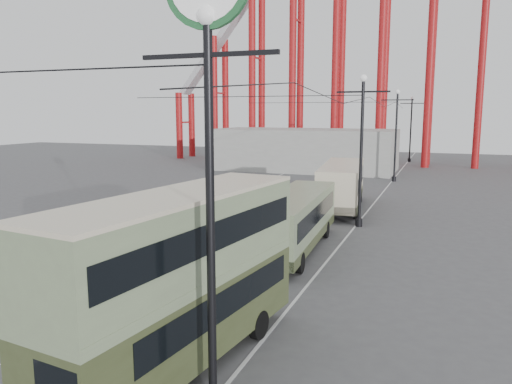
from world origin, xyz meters
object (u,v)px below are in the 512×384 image
at_px(single_decker_cream, 342,184).
at_px(pedestrian, 225,257).
at_px(double_decker_bus, 181,272).
at_px(single_decker_green, 295,219).
at_px(lamp_post_near, 208,76).

distance_m(single_decker_cream, pedestrian, 17.36).
distance_m(double_decker_bus, single_decker_cream, 24.70).
bearing_deg(double_decker_bus, pedestrian, 112.87).
bearing_deg(single_decker_green, pedestrian, -110.42).
bearing_deg(single_decker_cream, pedestrian, -102.33).
bearing_deg(lamp_post_near, double_decker_bus, 136.55).
xyz_separation_m(single_decker_green, pedestrian, (-1.62, -5.20, -0.74)).
bearing_deg(single_decker_green, single_decker_cream, 86.77).
height_order(lamp_post_near, single_decker_cream, lamp_post_near).
distance_m(single_decker_green, single_decker_cream, 12.05).
bearing_deg(pedestrian, single_decker_cream, -103.20).
xyz_separation_m(lamp_post_near, single_decker_green, (-2.19, 14.26, -6.20)).
height_order(lamp_post_near, pedestrian, lamp_post_near).
xyz_separation_m(lamp_post_near, double_decker_bus, (-1.72, 1.63, -5.08)).
bearing_deg(double_decker_bus, single_decker_green, 99.28).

